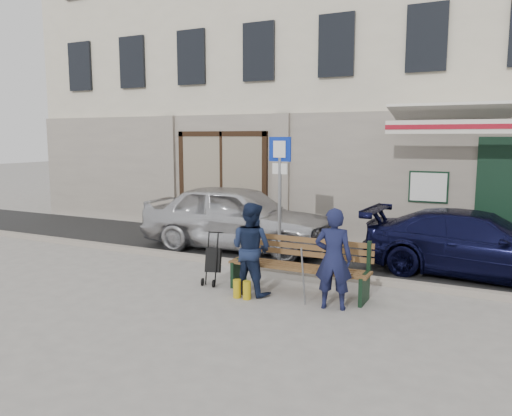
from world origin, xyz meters
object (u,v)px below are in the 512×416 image
Objects in this scene: parking_sign at (280,181)px; bench at (296,266)px; man at (333,259)px; stroller at (213,261)px; woman at (251,248)px; car_silver at (237,217)px; car_navy at (479,244)px.

bench is (0.96, -1.51, -1.27)m from parking_sign.
man is 1.69× the size of stroller.
man is at bearing -42.95° from parking_sign.
car_silver is at bearing -48.06° from woman.
car_navy is 4.57× the size of stroller.
bench is at bearing -9.75° from stroller.
bench is at bearing -141.37° from woman.
stroller is (-0.54, -1.69, -1.33)m from parking_sign.
man is at bearing -134.99° from car_silver.
car_navy is 2.74× the size of woman.
man reaches higher than woman.
car_silver reaches higher than car_navy.
stroller is (0.92, -2.61, -0.36)m from car_silver.
man reaches higher than car_silver.
car_silver is 5.11m from car_navy.
car_navy is 1.75× the size of bench.
parking_sign is 2.13m from woman.
woman is (-0.65, -0.36, 0.31)m from bench.
man reaches higher than car_navy.
car_silver is 4.34m from man.
parking_sign reaches higher than bench.
bench reaches higher than stroller.
woman is at bearing 133.60° from car_navy.
car_silver is at bearing 93.64° from car_navy.
car_silver reaches higher than bench.
car_silver is 2.92× the size of woman.
bench is (2.42, -2.44, -0.31)m from car_silver.
woman is at bearing -15.45° from man.
car_navy is 3.93m from parking_sign.
bench is 0.81m from woman.
woman reaches higher than car_navy.
car_silver reaches higher than stroller.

